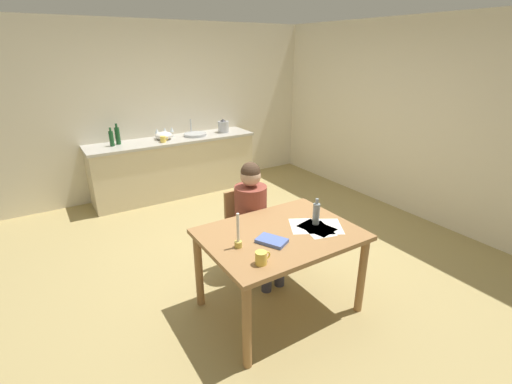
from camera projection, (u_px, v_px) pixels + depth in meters
ground_plane at (248, 255)px, 4.16m from camera, size 5.20×5.20×0.04m
wall_back at (162, 109)px, 5.71m from camera, size 5.20×0.12×2.60m
wall_right at (409, 119)px, 4.96m from camera, size 0.12×5.20×2.60m
kitchen_counter at (175, 166)px, 5.74m from camera, size 2.57×0.64×0.90m
dining_table at (280, 243)px, 3.06m from camera, size 1.28×0.96×0.76m
chair_at_table at (246, 227)px, 3.74m from camera, size 0.42×0.42×0.86m
person_seated at (255, 214)px, 3.55m from camera, size 0.34×0.60×1.19m
coffee_mug at (261, 258)px, 2.56m from camera, size 0.12×0.08×0.10m
candlestick at (238, 238)px, 2.77m from camera, size 0.06×0.06×0.29m
book_magazine at (272, 241)px, 2.86m from camera, size 0.24×0.28×0.03m
paper_letter at (303, 226)px, 3.13m from camera, size 0.33×0.36×0.00m
paper_bill at (329, 226)px, 3.12m from camera, size 0.33×0.36×0.00m
paper_envelope at (318, 230)px, 3.07m from camera, size 0.28×0.34×0.00m
paper_receipt at (317, 228)px, 3.10m from camera, size 0.27×0.34×0.00m
wine_bottle_on_table at (316, 213)px, 3.13m from camera, size 0.06×0.06×0.24m
sink_unit at (195, 134)px, 5.76m from camera, size 0.36×0.36×0.24m
bottle_oil at (111, 138)px, 5.12m from camera, size 0.06×0.06×0.26m
bottle_vinegar at (118, 135)px, 5.21m from camera, size 0.07×0.07×0.30m
mixing_bowl at (164, 136)px, 5.51m from camera, size 0.26×0.26×0.12m
stovetop_kettle at (223, 126)px, 5.98m from camera, size 0.18×0.18×0.22m
wine_glass_near_sink at (172, 130)px, 5.68m from camera, size 0.07×0.07×0.15m
wine_glass_by_kettle at (165, 130)px, 5.63m from camera, size 0.07×0.07×0.15m
wine_glass_back_left at (157, 131)px, 5.56m from camera, size 0.07×0.07×0.15m
teacup_on_counter at (163, 139)px, 5.35m from camera, size 0.12×0.08×0.09m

